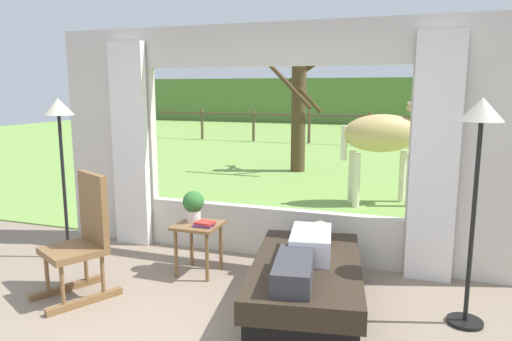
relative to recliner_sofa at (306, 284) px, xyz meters
The scene contains 16 objects.
back_wall_with_window 1.70m from the recliner_sofa, 121.23° to the left, with size 5.20×0.12×2.55m.
curtain_panel_left 2.77m from the recliner_sofa, 157.03° to the left, with size 0.44×0.10×2.40m, color silver.
curtain_panel_right 1.72m from the recliner_sofa, 45.62° to the left, with size 0.44×0.10×2.40m, color silver.
outdoor_pasture_lawn 12.07m from the recliner_sofa, 93.32° to the left, with size 36.00×21.68×0.02m, color #759E47.
distant_hill_ridge 21.93m from the recliner_sofa, 91.83° to the left, with size 36.00×2.00×2.40m, color #557839.
recliner_sofa is the anchor object (origin of this frame).
reclining_person 0.31m from the recliner_sofa, 90.00° to the right, with size 0.44×1.43×0.22m.
rocking_chair 2.04m from the recliner_sofa, 168.76° to the right, with size 0.72×0.82×1.12m.
side_table 1.30m from the recliner_sofa, 161.56° to the left, with size 0.44×0.44×0.52m.
potted_plant 1.46m from the recliner_sofa, 160.24° to the left, with size 0.22×0.22×0.32m.
book_stack 1.22m from the recliner_sofa, 162.60° to the left, with size 0.21×0.16×0.05m.
floor_lamp_left 3.07m from the recliner_sofa, behind, with size 0.32×0.32×1.77m.
floor_lamp_right 1.78m from the recliner_sofa, ahead, with size 0.32×0.32×1.81m.
horse 4.08m from the recliner_sofa, 84.75° to the left, with size 1.80×1.00×1.73m.
pasture_tree 6.81m from the recliner_sofa, 104.67° to the left, with size 1.42×1.40×3.07m.
pasture_fence_line 11.95m from the recliner_sofa, 93.36° to the left, with size 16.10×0.10×1.10m.
Camera 1 is at (1.54, -2.62, 1.87)m, focal length 33.01 mm.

